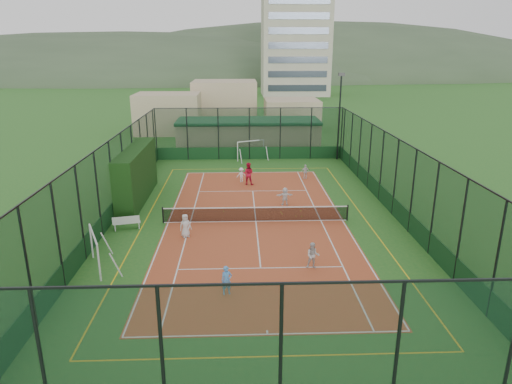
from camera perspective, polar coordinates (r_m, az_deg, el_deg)
ground at (r=28.75m, az=-0.02°, el=-3.71°), size 300.00×300.00×0.00m
court_slab at (r=28.75m, az=-0.02°, el=-3.70°), size 11.17×23.97×0.01m
tennis_net at (r=28.56m, az=-0.02°, el=-2.72°), size 11.67×0.12×1.06m
perimeter_fence at (r=27.94m, az=-0.02°, el=1.07°), size 18.12×34.12×5.00m
floodlight_ne at (r=44.87m, az=10.36°, el=9.19°), size 0.60×0.26×8.25m
clubhouse at (r=49.58m, az=-0.97°, el=7.25°), size 15.20×7.20×3.15m
apartment_tower at (r=109.65m, az=4.96°, el=19.86°), size 15.00×12.00×30.00m
distant_hills at (r=177.09m, az=-1.88°, el=14.14°), size 200.00×60.00×24.00m
hedge_left at (r=33.41m, az=-14.71°, el=2.12°), size 1.28×8.55×3.74m
white_bench at (r=28.50m, az=-15.85°, el=-3.65°), size 1.64×0.78×0.89m
futsal_goal_near at (r=23.81m, az=-19.49°, el=-7.02°), size 2.97×1.92×1.86m
futsal_goal_far at (r=44.49m, az=-0.65°, el=5.22°), size 2.99×1.93×1.87m
child_near_left at (r=26.53m, az=-8.82°, el=-4.18°), size 0.79×0.67×1.37m
child_near_mid at (r=20.45m, az=-3.69°, el=-10.95°), size 0.55×0.43×1.33m
child_near_right at (r=22.79m, az=7.13°, el=-7.90°), size 0.72×0.59×1.34m
child_far_left at (r=37.03m, az=-1.85°, el=2.16°), size 0.87×0.65×1.20m
child_far_right at (r=38.17m, az=6.20°, el=2.54°), size 0.72×0.34×1.21m
child_far_back at (r=31.58m, az=3.63°, el=-0.53°), size 1.20×0.48×1.26m
coach at (r=36.25m, az=-0.99°, el=2.32°), size 0.99×0.84×1.80m
tennis_balls at (r=30.06m, az=3.11°, el=-2.68°), size 5.21×1.24×0.07m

